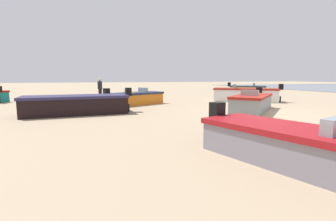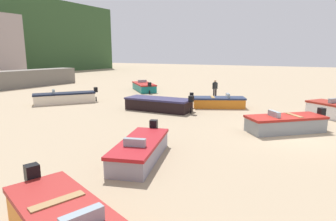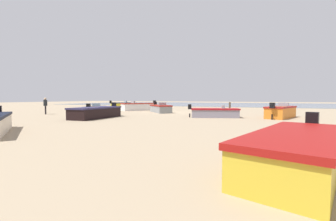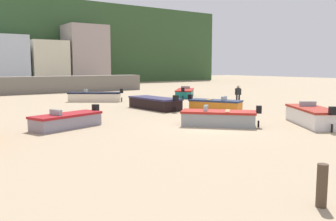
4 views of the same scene
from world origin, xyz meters
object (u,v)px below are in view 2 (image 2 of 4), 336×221
at_px(boat_cream_4, 65,98).
at_px(boat_orange_9, 219,102).
at_px(boat_grey_0, 285,123).
at_px(boat_teal_5, 144,87).
at_px(boat_black_7, 159,104).
at_px(boat_grey_8, 140,150).
at_px(beach_walker_foreground, 215,87).

xyz_separation_m(boat_cream_4, boat_orange_9, (4.36, -11.29, -0.03)).
bearing_deg(boat_orange_9, boat_grey_0, 21.34).
distance_m(boat_cream_4, boat_teal_5, 9.62).
distance_m(boat_grey_0, boat_black_7, 8.61).
relative_size(boat_cream_4, boat_grey_8, 1.10).
bearing_deg(boat_black_7, boat_cream_4, 95.16).
relative_size(boat_teal_5, boat_orange_9, 1.17).
bearing_deg(boat_teal_5, boat_black_7, -97.56).
relative_size(boat_cream_4, boat_orange_9, 1.15).
height_order(boat_cream_4, boat_teal_5, boat_cream_4).
xyz_separation_m(boat_grey_8, beach_walker_foreground, (15.84, 3.08, 0.57)).
bearing_deg(boat_teal_5, boat_cream_4, -143.81).
bearing_deg(boat_cream_4, boat_grey_8, -173.78).
height_order(boat_teal_5, beach_walker_foreground, beach_walker_foreground).
bearing_deg(boat_cream_4, beach_walker_foreground, -100.97).
xyz_separation_m(boat_grey_0, beach_walker_foreground, (8.94, 7.19, 0.53)).
height_order(boat_cream_4, boat_grey_8, boat_cream_4).
distance_m(boat_grey_0, beach_walker_foreground, 11.49).
xyz_separation_m(boat_cream_4, boat_teal_5, (9.57, -1.03, -0.02)).
relative_size(boat_cream_4, boat_black_7, 0.91).
height_order(boat_cream_4, boat_orange_9, boat_cream_4).
bearing_deg(boat_teal_5, boat_orange_9, -74.58).
xyz_separation_m(boat_teal_5, beach_walker_foreground, (-0.85, -8.32, 0.54)).
distance_m(boat_black_7, boat_grey_8, 9.44).
distance_m(boat_cream_4, boat_orange_9, 12.10).
relative_size(boat_grey_0, boat_grey_8, 0.94).
height_order(boat_grey_8, boat_orange_9, boat_orange_9).
bearing_deg(boat_grey_0, boat_teal_5, 14.61).
bearing_deg(boat_orange_9, beach_walker_foreground, 176.60).
relative_size(boat_cream_4, beach_walker_foreground, 2.79).
relative_size(boat_cream_4, boat_teal_5, 0.98).
bearing_deg(boat_grey_8, beach_walker_foreground, -97.46).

